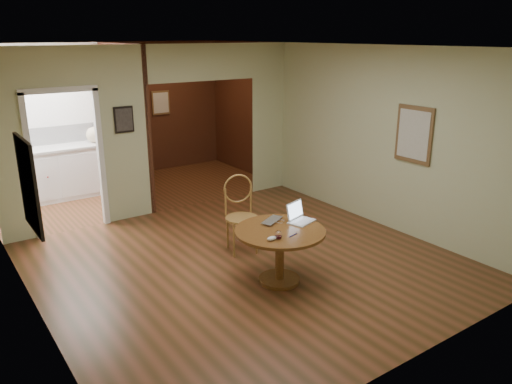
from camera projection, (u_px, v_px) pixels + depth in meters
floor at (248, 264)px, 6.47m from camera, size 5.00×5.00×0.00m
room_shell at (119, 133)px, 8.24m from camera, size 5.20×7.50×5.00m
dining_table at (280, 243)px, 5.87m from camera, size 1.07×1.07×0.67m
chair at (240, 209)px, 6.74m from camera, size 0.55×0.55×1.05m
open_laptop at (298, 216)px, 6.08m from camera, size 0.37×0.36×0.22m
closed_laptop at (276, 221)px, 6.04m from camera, size 0.41×0.36×0.03m
mouse at (272, 238)px, 5.51m from camera, size 0.12×0.07×0.05m
wine_glass at (278, 235)px, 5.55m from camera, size 0.09×0.09×0.10m
pen at (293, 235)px, 5.65m from camera, size 0.14×0.04×0.01m
kitchen_cabinet at (53, 174)px, 8.86m from camera, size 2.06×0.60×0.94m
grocery_bag at (94, 135)px, 9.11m from camera, size 0.32×0.28×0.29m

